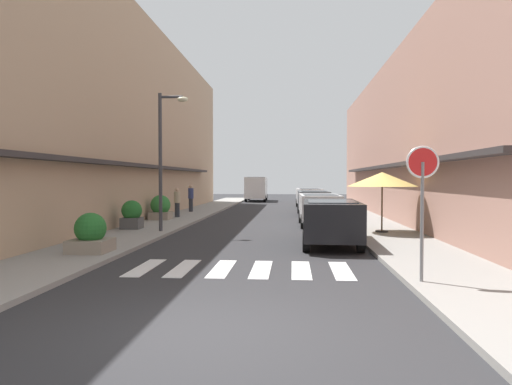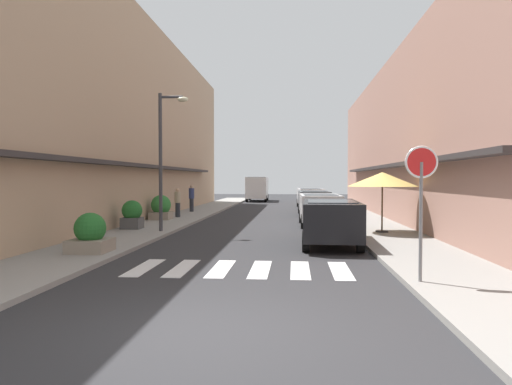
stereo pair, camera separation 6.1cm
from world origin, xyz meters
The scene contains 19 objects.
ground_plane centered at (0.00, 15.81, 0.00)m, with size 86.98×86.98×0.00m, color #2B2B2D.
sidewalk_left centered at (-4.82, 15.81, 0.06)m, with size 2.62×55.35×0.12m, color gray.
sidewalk_right centered at (4.82, 15.81, 0.06)m, with size 2.62×55.35×0.12m, color gray.
building_row_left centered at (-8.63, 16.79, 5.25)m, with size 5.50×37.58×10.50m.
building_row_right centered at (8.63, 16.79, 4.18)m, with size 5.50×37.58×8.37m.
crosswalk centered at (0.00, 4.49, 0.01)m, with size 5.20×2.20×0.01m.
parked_car_near centered at (2.46, 8.55, 0.92)m, with size 1.90×4.20×1.47m.
parked_car_mid centered at (2.46, 14.90, 0.92)m, with size 1.87×4.03×1.47m.
parked_car_far centered at (2.46, 21.10, 0.92)m, with size 1.86×4.09×1.47m.
parked_car_distant centered at (2.46, 27.94, 0.92)m, with size 1.93×4.52×1.47m.
delivery_van centered at (-2.31, 38.30, 1.41)m, with size 2.08×5.43×2.37m.
round_street_sign centered at (3.80, 2.97, 2.20)m, with size 0.65×0.07×2.71m.
street_lamp centered at (-3.78, 11.25, 3.42)m, with size 1.19×0.28×5.41m.
cafe_umbrella centered at (4.67, 11.57, 2.15)m, with size 2.65×2.65×2.32m.
planter_corner centered at (-4.43, 5.99, 0.60)m, with size 1.07×1.07×1.11m.
planter_midblock centered at (-5.40, 11.96, 0.71)m, with size 0.84×0.84×1.17m.
planter_far centered at (-5.47, 16.29, 0.70)m, with size 1.02×1.02×1.24m.
pedestrian_walking_near centered at (-4.99, 17.81, 0.94)m, with size 0.34×0.34×1.58m.
pedestrian_walking_far centered at (-5.18, 21.97, 1.01)m, with size 0.34×0.34×1.70m.
Camera 2 is at (1.27, -6.33, 2.17)m, focal length 31.99 mm.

